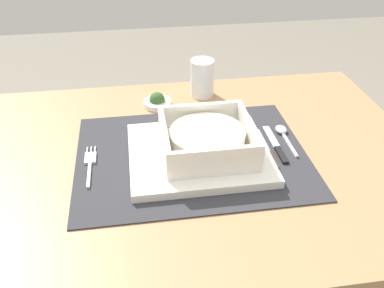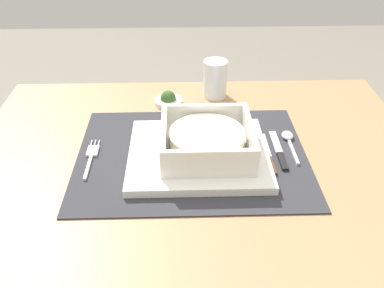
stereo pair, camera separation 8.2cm
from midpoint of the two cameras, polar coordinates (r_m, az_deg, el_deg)
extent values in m
cube|color=#A37A51|center=(0.84, -1.98, -2.47)|extent=(0.92, 0.67, 0.03)
cube|color=olive|center=(1.34, -21.06, -9.54)|extent=(0.05, 0.05, 0.72)
cube|color=olive|center=(1.38, 13.94, -6.38)|extent=(0.05, 0.05, 0.72)
cube|color=#2D2D33|center=(0.83, -2.81, -1.72)|extent=(0.45, 0.35, 0.00)
cube|color=white|center=(0.82, -1.90, -1.40)|extent=(0.27, 0.23, 0.02)
cube|color=white|center=(0.82, -0.84, -0.57)|extent=(0.17, 0.17, 0.01)
cube|color=white|center=(0.79, -6.66, 0.63)|extent=(0.01, 0.17, 0.05)
cube|color=white|center=(0.81, 4.83, 1.57)|extent=(0.01, 0.17, 0.05)
cube|color=white|center=(0.73, 0.02, -2.29)|extent=(0.15, 0.01, 0.05)
cube|color=white|center=(0.87, -1.59, 3.99)|extent=(0.15, 0.01, 0.05)
cylinder|color=beige|center=(0.80, -0.85, 0.68)|extent=(0.14, 0.14, 0.03)
cube|color=silver|center=(0.81, -16.56, -4.15)|extent=(0.01, 0.07, 0.00)
cube|color=silver|center=(0.85, -16.23, -1.92)|extent=(0.02, 0.04, 0.00)
cylinder|color=silver|center=(0.88, -16.57, -0.92)|extent=(0.00, 0.02, 0.00)
cylinder|color=silver|center=(0.87, -16.07, -0.88)|extent=(0.00, 0.02, 0.00)
cylinder|color=silver|center=(0.87, -15.58, -0.84)|extent=(0.00, 0.02, 0.00)
cube|color=silver|center=(0.87, 10.49, -0.30)|extent=(0.01, 0.08, 0.00)
ellipsoid|color=silver|center=(0.91, 9.44, 1.86)|extent=(0.02, 0.03, 0.01)
cube|color=black|center=(0.84, 9.27, -1.56)|extent=(0.01, 0.06, 0.01)
cube|color=silver|center=(0.89, 8.06, 0.91)|extent=(0.01, 0.08, 0.00)
cube|color=#59331E|center=(0.82, 7.87, -2.25)|extent=(0.01, 0.05, 0.01)
cube|color=silver|center=(0.87, 6.70, 0.38)|extent=(0.01, 0.08, 0.00)
cylinder|color=white|center=(1.04, -0.90, 8.84)|extent=(0.06, 0.06, 0.09)
cylinder|color=maroon|center=(1.05, -0.89, 7.86)|extent=(0.05, 0.05, 0.05)
cylinder|color=white|center=(1.01, -7.01, 5.43)|extent=(0.07, 0.07, 0.01)
sphere|color=#335926|center=(1.01, -7.05, 5.88)|extent=(0.04, 0.04, 0.04)
camera|label=1|loc=(0.04, -92.86, -1.93)|focal=39.54mm
camera|label=2|loc=(0.04, 87.14, 1.93)|focal=39.54mm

